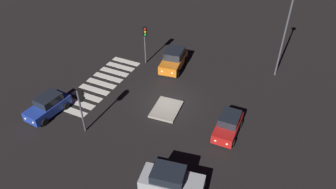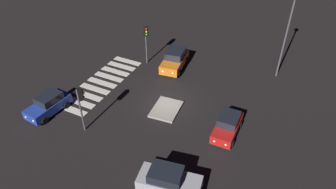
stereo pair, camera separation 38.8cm
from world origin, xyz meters
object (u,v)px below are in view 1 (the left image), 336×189
at_px(traffic_light_south, 145,36).
at_px(car_orange, 174,60).
at_px(car_blue, 48,106).
at_px(car_silver, 171,181).
at_px(car_red, 228,125).
at_px(street_lamp, 287,23).
at_px(traffic_island, 166,109).
at_px(traffic_light_east, 81,101).

bearing_deg(traffic_light_south, car_orange, 56.16).
distance_m(car_blue, traffic_light_south, 11.66).
height_order(car_silver, traffic_light_south, traffic_light_south).
distance_m(car_red, street_lamp, 11.51).
bearing_deg(car_red, car_silver, -15.83).
relative_size(car_orange, traffic_light_south, 1.08).
bearing_deg(traffic_island, traffic_light_south, -138.67).
distance_m(car_orange, traffic_light_south, 3.81).
height_order(traffic_island, car_orange, car_orange).
xyz_separation_m(traffic_island, car_blue, (4.75, -8.90, 0.76)).
height_order(car_silver, traffic_light_east, traffic_light_east).
bearing_deg(street_lamp, car_blue, -48.41).
xyz_separation_m(car_silver, car_orange, (-13.97, -6.25, 0.06)).
relative_size(traffic_light_east, street_lamp, 0.48).
bearing_deg(traffic_light_south, car_red, 14.98).
distance_m(traffic_light_south, street_lamp, 13.66).
distance_m(car_silver, traffic_light_east, 9.12).
bearing_deg(car_silver, car_orange, 104.51).
relative_size(car_silver, traffic_light_east, 1.09).
relative_size(car_silver, traffic_light_south, 1.02).
distance_m(car_orange, car_red, 10.69).
bearing_deg(car_silver, traffic_light_east, 155.77).
xyz_separation_m(car_orange, traffic_light_south, (0.56, -2.99, 2.29)).
distance_m(traffic_island, car_blue, 10.12).
distance_m(car_blue, car_orange, 13.14).
bearing_deg(traffic_island, car_blue, -61.91).
relative_size(car_blue, traffic_light_east, 1.02).
xyz_separation_m(traffic_island, car_red, (0.42, 5.65, 0.73)).
relative_size(traffic_light_south, traffic_light_east, 1.07).
height_order(car_orange, street_lamp, street_lamp).
height_order(car_red, traffic_light_south, traffic_light_south).
xyz_separation_m(car_orange, traffic_light_east, (11.73, -2.32, 2.09)).
bearing_deg(traffic_light_south, traffic_light_east, -40.98).
xyz_separation_m(car_blue, car_red, (-4.33, 14.55, -0.03)).
xyz_separation_m(car_red, traffic_light_south, (-6.52, -11.01, 2.43)).
relative_size(traffic_island, car_red, 0.82).
distance_m(car_orange, street_lamp, 11.44).
distance_m(car_silver, street_lamp, 18.19).
relative_size(traffic_light_south, street_lamp, 0.51).
height_order(car_silver, car_red, car_silver).
bearing_deg(car_orange, traffic_island, 11.63).
xyz_separation_m(traffic_light_east, street_lamp, (-14.93, 12.24, 2.62)).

